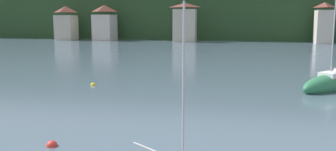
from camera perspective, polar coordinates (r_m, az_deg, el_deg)
name	(u,v)px	position (r m, az deg, el deg)	size (l,w,h in m)	color
wooded_hillside	(165,10)	(136.01, -0.43, 10.20)	(352.00, 59.95, 43.19)	#264223
shore_building_west	(66,24)	(105.04, -15.54, 7.77)	(5.14, 5.12, 9.14)	#BCB29E
shore_building_westcentral	(105,23)	(100.85, -9.81, 7.99)	(5.35, 6.14, 9.37)	beige
shore_building_central	(185,23)	(93.51, 2.61, 8.16)	(5.93, 3.36, 9.73)	#BCB29E
shore_building_eastcentral	(324,24)	(94.71, 23.01, 7.44)	(3.79, 5.36, 9.62)	beige
sailboat_far_2	(330,84)	(34.11, 23.87, -1.23)	(6.38, 6.86, 8.65)	#2D754C
mooring_buoy_near	(52,146)	(18.64, -17.58, -10.40)	(0.53, 0.53, 0.53)	red
mooring_buoy_mid	(93,85)	(33.88, -11.54, -1.50)	(0.49, 0.49, 0.49)	yellow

